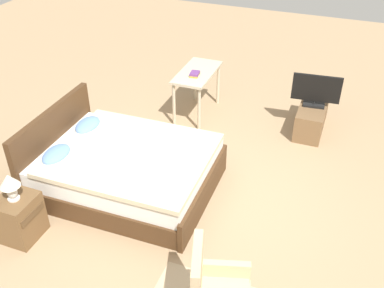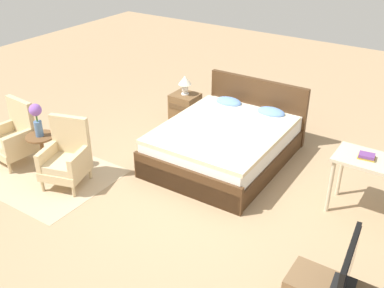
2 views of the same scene
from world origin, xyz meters
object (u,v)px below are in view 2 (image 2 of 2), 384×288
Objects in this scene: table_lamp at (185,82)px; tv_flatscreen at (347,268)px; nightstand at (185,109)px; armchair_by_window_right at (66,158)px; armchair_by_window_left at (14,137)px; vanity_desk at (379,170)px; book_stack at (367,156)px; bed at (227,142)px; flower_vase at (36,117)px; side_table at (42,149)px.

tv_flatscreen is at bearing -37.75° from table_lamp.
table_lamp is at bearing 90.00° from nightstand.
table_lamp is (0.29, 2.41, 0.38)m from armchair_by_window_right.
nightstand is 0.76× the size of tv_flatscreen.
tv_flatscreen is at bearing -3.67° from armchair_by_window_left.
book_stack is (-0.16, -0.02, 0.14)m from vanity_desk.
nightstand is 0.52× the size of vanity_desk.
nightstand is (0.29, 2.41, -0.11)m from armchair_by_window_right.
armchair_by_window_left is 2.77m from nightstand.
bed is 2.10× the size of vanity_desk.
flower_vase is at bearing -159.87° from book_stack.
vanity_desk is at bearing -5.40° from bed.
armchair_by_window_left is 2.80m from table_lamp.
bed is at bearing 33.94° from armchair_by_window_left.
book_stack is (-0.33, 1.82, 0.11)m from tv_flatscreen.
bed is 2.64m from side_table.
armchair_by_window_left reaches higher than vanity_desk.
vanity_desk is at bearing -14.74° from nightstand.
flower_vase is 4.27m from book_stack.
bed is at bearing 39.93° from flower_vase.
armchair_by_window_right reaches higher than nightstand.
side_table is at bearing -109.13° from table_lamp.
vanity_desk is at bearing 7.30° from book_stack.
table_lamp is at bearing 60.33° from armchair_by_window_left.
side_table is 2.65× the size of book_stack.
bed is 2.37× the size of armchair_by_window_left.
flower_vase is 0.88× the size of nightstand.
side_table is at bearing -159.87° from book_stack.
bed is 2.06m from book_stack.
bed is 2.28m from armchair_by_window_right.
nightstand is at bearing 165.26° from vanity_desk.
bed reaches higher than table_lamp.
table_lamp is at bearing 142.25° from tv_flatscreen.
armchair_by_window_right reaches higher than side_table.
book_stack is (3.47, 1.51, 0.41)m from armchair_by_window_right.
flower_vase reaches higher than vanity_desk.
vanity_desk is 0.22m from book_stack.
armchair_by_window_left is at bearing -162.06° from vanity_desk.
armchair_by_window_left is 1.28× the size of tv_flatscreen.
book_stack is at bearing -6.44° from bed.
armchair_by_window_left is at bearing 176.33° from tv_flatscreen.
tv_flatscreen is 1.85m from vanity_desk.
armchair_by_window_right is 3.80m from book_stack.
bed is at bearing 39.93° from side_table.
bed reaches higher than nightstand.
book_stack is at bearing 23.51° from armchair_by_window_right.
flower_vase is 2.57m from nightstand.
armchair_by_window_right is 1.69× the size of nightstand.
side_table is at bearing 175.36° from tv_flatscreen.
bed is 6.61× the size of table_lamp.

